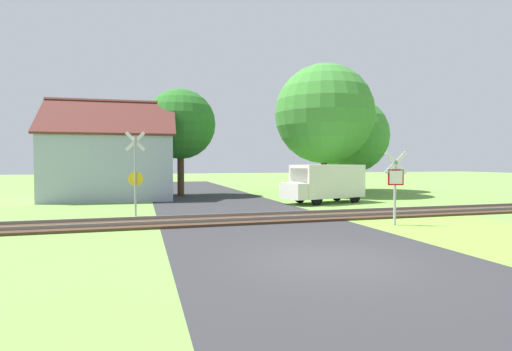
# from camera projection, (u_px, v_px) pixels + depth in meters

# --- Properties ---
(ground_plane) EXTENTS (160.00, 160.00, 0.00)m
(ground_plane) POSITION_uv_depth(u_px,v_px,m) (329.00, 261.00, 9.55)
(ground_plane) COLOR #6B9942
(road_asphalt) EXTENTS (7.39, 80.00, 0.01)m
(road_asphalt) POSITION_uv_depth(u_px,v_px,m) (298.00, 244.00, 11.47)
(road_asphalt) COLOR #2D2D30
(road_asphalt) RESTS_ON ground
(rail_track) EXTENTS (60.00, 2.60, 0.22)m
(rail_track) POSITION_uv_depth(u_px,v_px,m) (251.00, 219.00, 16.35)
(rail_track) COLOR #422D1E
(rail_track) RESTS_ON ground
(stop_sign_near) EXTENTS (0.86, 0.23, 2.79)m
(stop_sign_near) POSITION_uv_depth(u_px,v_px,m) (395.00, 182.00, 14.93)
(stop_sign_near) COLOR #9E9EA5
(stop_sign_near) RESTS_ON ground
(crossing_sign_far) EXTENTS (0.87, 0.19, 3.74)m
(crossing_sign_far) POSITION_uv_depth(u_px,v_px,m) (135.00, 170.00, 17.60)
(crossing_sign_far) COLOR #9E9EA5
(crossing_sign_far) RESTS_ON ground
(house) EXTENTS (8.35, 6.85, 6.50)m
(house) POSITION_uv_depth(u_px,v_px,m) (112.00, 165.00, 26.20)
(house) COLOR #99A3B7
(house) RESTS_ON ground
(tree_far) EXTENTS (6.27, 6.27, 7.78)m
(tree_far) POSITION_uv_depth(u_px,v_px,m) (351.00, 135.00, 33.29)
(tree_far) COLOR #513823
(tree_far) RESTS_ON ground
(tree_right) EXTENTS (7.20, 7.20, 9.51)m
(tree_right) POSITION_uv_depth(u_px,v_px,m) (324.00, 114.00, 28.99)
(tree_right) COLOR #513823
(tree_right) RESTS_ON ground
(tree_center) EXTENTS (4.98, 4.98, 7.61)m
(tree_center) POSITION_uv_depth(u_px,v_px,m) (180.00, 124.00, 28.38)
(tree_center) COLOR #513823
(tree_center) RESTS_ON ground
(mail_truck) EXTENTS (5.21, 3.01, 2.24)m
(mail_truck) POSITION_uv_depth(u_px,v_px,m) (325.00, 182.00, 23.32)
(mail_truck) COLOR silver
(mail_truck) RESTS_ON ground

